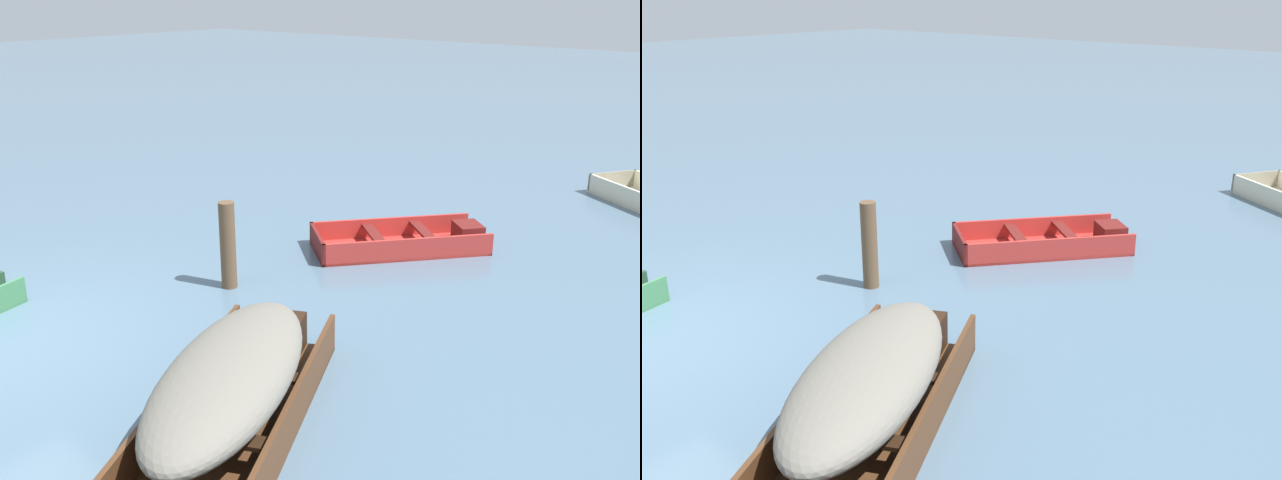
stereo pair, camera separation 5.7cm
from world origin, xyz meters
TOP-DOWN VIEW (x-y plane):
  - skiff_red_near_moored at (1.82, 5.34)m, footprint 2.35×2.55m
  - skiff_dark_varnish_mid_moored at (3.18, 0.59)m, footprint 2.48×3.45m
  - mooring_post at (0.85, 2.72)m, footprint 0.20×0.20m

SIDE VIEW (x-z plane):
  - skiff_red_near_moored at x=1.82m, z-range -0.05..0.28m
  - skiff_dark_varnish_mid_moored at x=3.18m, z-range 0.07..0.91m
  - mooring_post at x=0.85m, z-range 0.00..1.13m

